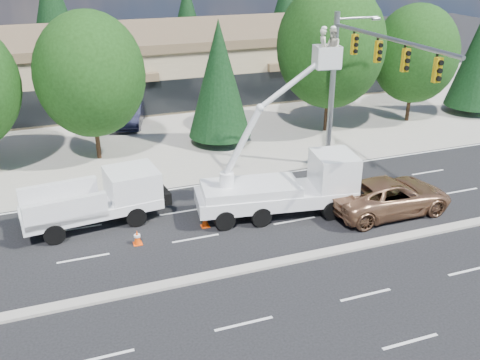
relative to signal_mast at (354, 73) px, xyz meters
name	(u,v)px	position (x,y,z in m)	size (l,w,h in m)	color
ground	(217,276)	(-10.03, -7.04, -6.06)	(140.00, 140.00, 0.00)	black
concrete_apron	(134,129)	(-10.03, 12.96, -6.05)	(140.00, 22.00, 0.01)	#9C988E
road_median	(217,275)	(-10.03, -7.04, -6.00)	(120.00, 0.55, 0.12)	#9C988E
strip_mall	(112,64)	(-10.03, 22.93, -3.23)	(50.40, 15.40, 5.50)	tan
tree_front_d	(90,75)	(-13.03, 7.96, -0.76)	(6.52, 6.52, 9.04)	#332114
tree_front_e	(219,79)	(-5.03, 7.96, -1.67)	(4.15, 4.15, 8.17)	#332114
tree_front_f	(331,46)	(2.97, 7.96, -0.03)	(7.41, 7.41, 10.29)	#332114
tree_front_g	(415,54)	(9.97, 7.96, -1.02)	(6.21, 6.21, 8.61)	#332114
tree_front_h	(480,56)	(15.97, 7.96, -1.58)	(4.23, 4.23, 8.34)	#332114
tree_back_b	(53,11)	(-14.03, 34.96, 0.05)	(5.77, 5.77, 11.38)	#332114
tree_back_c	(187,19)	(-0.03, 34.96, -1.33)	(4.47, 4.47, 8.81)	#332114
tree_back_d	(287,8)	(11.97, 34.96, -0.56)	(5.19, 5.19, 10.24)	#332114
signal_mast	(354,73)	(0.00, 0.00, 0.00)	(2.76, 10.16, 9.00)	gray
utility_pickup	(102,203)	(-13.81, -0.79, -5.04)	(6.66, 3.08, 2.47)	white
bucket_truck	(291,178)	(-4.91, -2.95, -4.14)	(8.09, 3.48, 9.08)	white
traffic_cone_b	(137,237)	(-12.61, -3.42, -5.72)	(0.40, 0.40, 0.70)	#FD4707
traffic_cone_c	(205,220)	(-9.29, -2.90, -5.72)	(0.40, 0.40, 0.70)	#FD4707
traffic_cone_d	(324,202)	(-3.09, -3.13, -5.72)	(0.40, 0.40, 0.70)	#FD4707
minivan	(390,196)	(-0.17, -4.54, -5.18)	(2.92, 6.33, 1.76)	#8E6245
parked_car_east	(131,115)	(-10.03, 13.95, -5.26)	(1.68, 4.82, 1.59)	black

